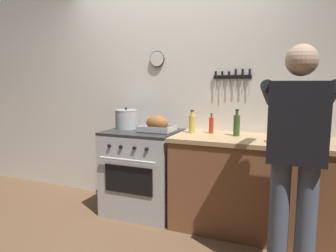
{
  "coord_description": "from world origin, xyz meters",
  "views": [
    {
      "loc": [
        1.26,
        -1.86,
        1.41
      ],
      "look_at": [
        0.14,
        0.85,
        0.99
      ],
      "focal_mm": 32.41,
      "sensor_mm": 36.0,
      "label": 1
    }
  ],
  "objects": [
    {
      "name": "roasting_pan",
      "position": [
        -0.04,
        0.97,
        0.98
      ],
      "size": [
        0.35,
        0.26,
        0.18
      ],
      "color": "#B7B7BC",
      "rests_on": "stove"
    },
    {
      "name": "bottle_soy_sauce",
      "position": [
        1.5,
        1.2,
        0.98
      ],
      "size": [
        0.06,
        0.06,
        0.18
      ],
      "color": "black",
      "rests_on": "counter_block"
    },
    {
      "name": "bottle_hot_sauce",
      "position": [
        0.5,
        1.11,
        0.98
      ],
      "size": [
        0.05,
        0.05,
        0.2
      ],
      "color": "red",
      "rests_on": "counter_block"
    },
    {
      "name": "wall_back",
      "position": [
        0.0,
        1.35,
        1.3
      ],
      "size": [
        6.0,
        0.13,
        2.6
      ],
      "color": "white",
      "rests_on": "ground"
    },
    {
      "name": "person_cook",
      "position": [
        1.29,
        0.38,
        0.95
      ],
      "size": [
        0.51,
        0.63,
        1.66
      ],
      "rotation": [
        0.0,
        0.0,
        1.5
      ],
      "color": "#4C566B",
      "rests_on": "ground"
    },
    {
      "name": "stove",
      "position": [
        -0.22,
        0.99,
        0.45
      ],
      "size": [
        0.76,
        0.67,
        0.9
      ],
      "color": "#BCBCC1",
      "rests_on": "ground"
    },
    {
      "name": "bottle_olive_oil",
      "position": [
        0.77,
        1.05,
        1.01
      ],
      "size": [
        0.06,
        0.06,
        0.26
      ],
      "color": "#385623",
      "rests_on": "counter_block"
    },
    {
      "name": "bottle_cooking_oil",
      "position": [
        0.32,
        1.05,
        1.0
      ],
      "size": [
        0.07,
        0.07,
        0.23
      ],
      "color": "gold",
      "rests_on": "counter_block"
    },
    {
      "name": "stock_pot",
      "position": [
        -0.45,
        1.05,
        1.01
      ],
      "size": [
        0.25,
        0.25,
        0.24
      ],
      "color": "#B7B7BC",
      "rests_on": "stove"
    },
    {
      "name": "cutting_board",
      "position": [
        1.23,
        0.95,
        0.91
      ],
      "size": [
        0.36,
        0.24,
        0.02
      ],
      "primitive_type": "cube",
      "color": "tan",
      "rests_on": "counter_block"
    },
    {
      "name": "counter_block",
      "position": [
        1.21,
        0.99,
        0.46
      ],
      "size": [
        2.03,
        0.65,
        0.9
      ],
      "color": "brown",
      "rests_on": "ground"
    }
  ]
}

